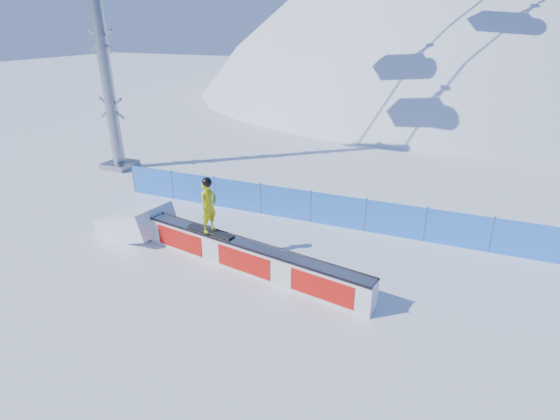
% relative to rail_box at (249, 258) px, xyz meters
% --- Properties ---
extents(ground, '(160.00, 160.00, 0.00)m').
position_rel_rail_box_xyz_m(ground, '(3.55, -0.51, -0.46)').
color(ground, white).
rests_on(ground, ground).
extents(snow_hill, '(64.00, 64.00, 64.00)m').
position_rel_rail_box_xyz_m(snow_hill, '(3.55, 41.49, -18.46)').
color(snow_hill, white).
rests_on(snow_hill, ground).
extents(safety_fence, '(22.05, 0.05, 1.30)m').
position_rel_rail_box_xyz_m(safety_fence, '(3.55, 3.99, 0.15)').
color(safety_fence, blue).
rests_on(safety_fence, ground).
extents(rail_box, '(7.71, 1.87, 0.93)m').
position_rel_rail_box_xyz_m(rail_box, '(0.00, 0.00, 0.00)').
color(rail_box, silver).
rests_on(rail_box, ground).
extents(snow_ramp, '(2.79, 2.01, 1.59)m').
position_rel_rail_box_xyz_m(snow_ramp, '(-4.76, 0.83, -0.46)').
color(snow_ramp, white).
rests_on(snow_ramp, ground).
extents(snowboarder, '(1.69, 0.66, 1.74)m').
position_rel_rail_box_xyz_m(snowboarder, '(-1.40, 0.24, 1.33)').
color(snowboarder, black).
rests_on(snowboarder, rail_box).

